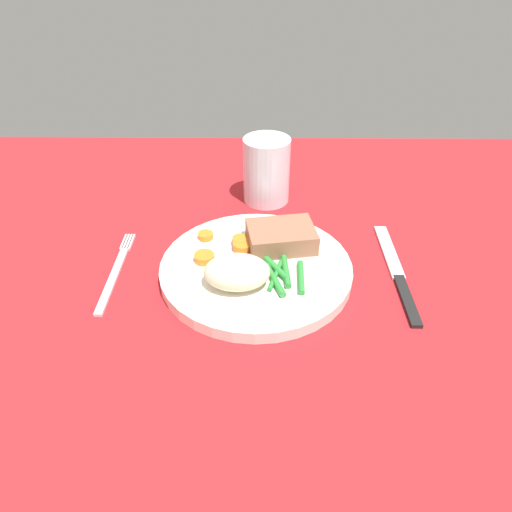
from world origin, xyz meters
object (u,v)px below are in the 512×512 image
at_px(dinner_plate, 256,267).
at_px(meat_portion, 281,237).
at_px(water_glass, 266,174).
at_px(fork, 116,271).
at_px(knife, 397,273).

bearing_deg(dinner_plate, meat_portion, 49.40).
xyz_separation_m(meat_portion, water_glass, (-0.02, 0.15, 0.02)).
bearing_deg(fork, water_glass, 45.45).
distance_m(meat_portion, water_glass, 0.15).
height_order(knife, water_glass, water_glass).
bearing_deg(water_glass, knife, -49.20).
height_order(meat_portion, water_glass, water_glass).
bearing_deg(water_glass, meat_portion, -83.04).
relative_size(dinner_plate, water_glass, 2.38).
bearing_deg(fork, meat_portion, 11.65).
relative_size(meat_portion, knife, 0.43).
height_order(meat_portion, fork, meat_portion).
height_order(dinner_plate, knife, dinner_plate).
distance_m(dinner_plate, fork, 0.18).
distance_m(meat_portion, fork, 0.22).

